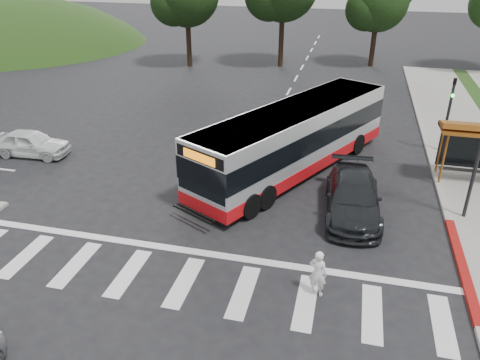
% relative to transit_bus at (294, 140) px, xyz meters
% --- Properties ---
extents(ground, '(140.00, 140.00, 0.00)m').
position_rel_transit_bus_xyz_m(ground, '(-2.26, -4.28, -1.60)').
color(ground, black).
rests_on(ground, ground).
extents(sidewalk_east, '(4.00, 40.00, 0.12)m').
position_rel_transit_bus_xyz_m(sidewalk_east, '(8.74, 3.72, -1.54)').
color(sidewalk_east, gray).
rests_on(sidewalk_east, ground).
extents(curb_east, '(0.30, 40.00, 0.15)m').
position_rel_transit_bus_xyz_m(curb_east, '(6.74, 3.72, -1.53)').
color(curb_east, '#9E9991').
rests_on(curb_east, ground).
extents(curb_east_red, '(0.32, 6.00, 0.15)m').
position_rel_transit_bus_xyz_m(curb_east_red, '(6.74, -6.28, -1.53)').
color(curb_east_red, maroon).
rests_on(curb_east_red, ground).
extents(hillside_nw, '(44.00, 44.00, 10.00)m').
position_rel_transit_bus_xyz_m(hillside_nw, '(-34.26, 25.72, -1.60)').
color(hillside_nw, '#203812').
rests_on(hillside_nw, ground).
extents(crosswalk_ladder, '(18.00, 2.60, 0.01)m').
position_rel_transit_bus_xyz_m(crosswalk_ladder, '(-2.26, -9.28, -1.60)').
color(crosswalk_ladder, silver).
rests_on(crosswalk_ladder, ground).
extents(traffic_signal_ne_short, '(0.18, 0.37, 4.00)m').
position_rel_transit_bus_xyz_m(traffic_signal_ne_short, '(7.34, 4.21, 0.87)').
color(traffic_signal_ne_short, black).
rests_on(traffic_signal_ne_short, ground).
extents(tree_north_b, '(5.72, 5.33, 8.43)m').
position_rel_transit_bus_xyz_m(tree_north_b, '(3.81, 23.78, 4.06)').
color(tree_north_b, black).
rests_on(tree_north_b, ground).
extents(transit_bus, '(8.12, 12.26, 3.21)m').
position_rel_transit_bus_xyz_m(transit_bus, '(0.00, 0.00, 0.00)').
color(transit_bus, silver).
rests_on(transit_bus, ground).
extents(pedestrian, '(0.68, 0.54, 1.62)m').
position_rel_transit_bus_xyz_m(pedestrian, '(2.00, -8.79, -0.80)').
color(pedestrian, white).
rests_on(pedestrian, ground).
extents(dark_sedan, '(2.49, 5.41, 1.53)m').
position_rel_transit_bus_xyz_m(dark_sedan, '(2.91, -3.42, -0.84)').
color(dark_sedan, '#212427').
rests_on(dark_sedan, ground).
extents(west_car_white, '(4.07, 1.79, 1.36)m').
position_rel_transit_bus_xyz_m(west_car_white, '(-13.58, -1.37, -0.92)').
color(west_car_white, silver).
rests_on(west_car_white, ground).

